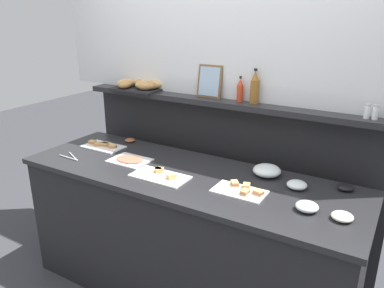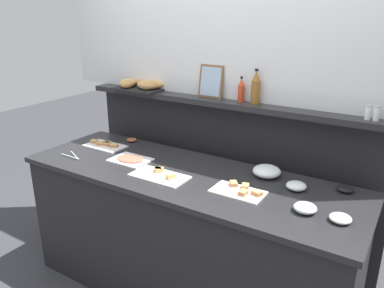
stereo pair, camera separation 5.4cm
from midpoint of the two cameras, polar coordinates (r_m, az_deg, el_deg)
ground_plane at (r=3.35m, az=4.23°, el=-15.46°), size 12.00×12.00×0.00m
buffet_counter at (r=2.65m, az=-1.55°, el=-13.61°), size 2.26×0.75×0.92m
back_ledge_unit at (r=2.97m, az=4.13°, el=-4.94°), size 2.33×0.22×1.31m
upper_wall_panel at (r=2.73m, az=5.04°, el=20.30°), size 2.93×0.08×1.29m
sandwich_platter_side at (r=2.20m, az=6.74°, el=-6.98°), size 0.30×0.17×0.04m
sandwich_platter_front at (r=2.39m, az=-5.41°, el=-4.76°), size 0.37×0.19×0.04m
sandwich_platter_rear at (r=2.98m, az=-13.74°, el=-0.28°), size 0.32×0.18×0.04m
cold_cuts_platter at (r=2.67m, az=-9.95°, el=-2.39°), size 0.27×0.20×0.02m
glass_bowl_large at (r=2.30m, az=14.86°, el=-6.01°), size 0.12×0.12×0.05m
glass_bowl_medium at (r=2.43m, az=10.58°, el=-4.02°), size 0.18×0.18×0.07m
glass_bowl_small at (r=2.07m, az=16.20°, el=-9.08°), size 0.12×0.12×0.05m
condiment_bowl_red at (r=2.38m, az=21.49°, el=-6.07°), size 0.10×0.10×0.03m
condiment_bowl_teal at (r=3.06m, az=-9.83°, el=0.57°), size 0.08×0.08×0.03m
condiment_bowl_dark at (r=2.04m, az=20.99°, el=-10.16°), size 0.11×0.11×0.04m
serving_tongs at (r=2.83m, az=-18.29°, el=-1.90°), size 0.19×0.09×0.01m
vinegar_bottle_amber at (r=2.61m, az=8.83°, el=8.32°), size 0.06×0.06×0.24m
hot_sauce_bottle at (r=2.66m, az=6.67°, el=8.00°), size 0.04×0.04×0.18m
salt_shaker at (r=2.43m, az=24.31°, el=4.51°), size 0.03×0.03×0.09m
pepper_shaker at (r=2.42m, az=25.34°, el=4.35°), size 0.03×0.03×0.09m
bread_basket at (r=3.09m, az=-8.50°, el=8.78°), size 0.41×0.30×0.08m
framed_picture at (r=2.77m, az=2.11°, el=9.40°), size 0.19×0.05×0.24m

